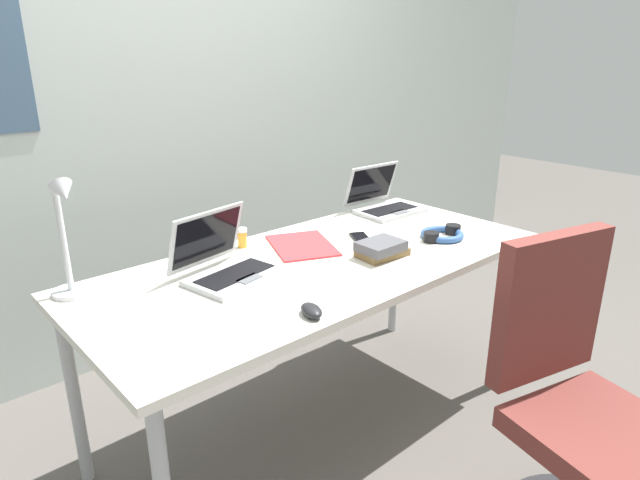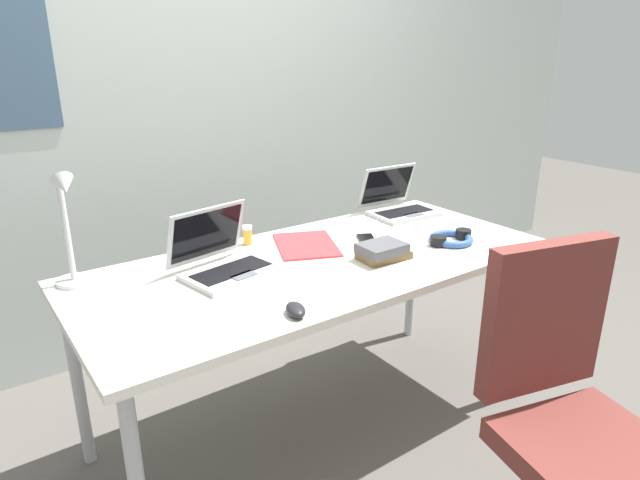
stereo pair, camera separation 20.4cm
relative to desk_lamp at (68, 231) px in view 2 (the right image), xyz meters
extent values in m
plane|color=#56514C|center=(0.80, -0.28, -0.94)|extent=(12.00, 12.00, 0.00)
cube|color=#B2BCB7|center=(0.80, 0.82, 0.36)|extent=(6.00, 0.12, 2.60)
cube|color=silver|center=(0.80, -0.28, -0.21)|extent=(1.80, 0.80, 0.03)
cylinder|color=#B2B5BA|center=(1.64, -0.62, -0.58)|extent=(0.04, 0.04, 0.71)
cylinder|color=#B2B5BA|center=(-0.04, 0.06, -0.58)|extent=(0.04, 0.04, 0.71)
cylinder|color=#B2B5BA|center=(1.64, 0.06, -0.58)|extent=(0.04, 0.04, 0.71)
cylinder|color=silver|center=(0.00, 0.03, -0.19)|extent=(0.12, 0.12, 0.02)
cylinder|color=silver|center=(0.00, 0.03, -0.01)|extent=(0.02, 0.02, 0.34)
cylinder|color=silver|center=(0.00, -0.01, 0.16)|extent=(0.01, 0.08, 0.01)
cone|color=silver|center=(0.00, -0.05, 0.16)|extent=(0.07, 0.09, 0.09)
cube|color=#B7BABC|center=(0.46, -0.22, -0.19)|extent=(0.35, 0.27, 0.02)
cube|color=black|center=(0.46, -0.22, -0.18)|extent=(0.29, 0.17, 0.00)
cube|color=#595B60|center=(0.47, -0.29, -0.18)|extent=(0.09, 0.06, 0.00)
cube|color=#B7BABC|center=(0.44, -0.08, -0.07)|extent=(0.32, 0.12, 0.21)
cube|color=black|center=(0.44, -0.09, -0.07)|extent=(0.29, 0.10, 0.17)
cube|color=#B7BABC|center=(1.46, -0.04, -0.19)|extent=(0.31, 0.22, 0.02)
cube|color=black|center=(1.46, -0.04, -0.18)|extent=(0.27, 0.13, 0.00)
cube|color=#595B60|center=(1.45, -0.11, -0.18)|extent=(0.09, 0.05, 0.00)
cube|color=#B7BABC|center=(1.46, 0.09, -0.08)|extent=(0.31, 0.09, 0.20)
cube|color=black|center=(1.46, 0.09, -0.08)|extent=(0.28, 0.07, 0.17)
ellipsoid|color=black|center=(0.48, -0.60, -0.18)|extent=(0.08, 0.11, 0.03)
cube|color=black|center=(1.08, -0.21, -0.19)|extent=(0.12, 0.15, 0.01)
torus|color=#335999|center=(1.35, -0.43, -0.18)|extent=(0.18, 0.18, 0.03)
cylinder|color=black|center=(1.28, -0.43, -0.18)|extent=(0.06, 0.06, 0.04)
cylinder|color=black|center=(1.43, -0.43, -0.18)|extent=(0.06, 0.06, 0.04)
cylinder|color=gold|center=(0.66, 0.04, -0.16)|extent=(0.04, 0.04, 0.06)
cylinder|color=white|center=(0.66, 0.04, -0.13)|extent=(0.04, 0.04, 0.01)
cube|color=brown|center=(1.00, -0.40, -0.18)|extent=(0.20, 0.14, 0.03)
cube|color=#4C4C51|center=(0.99, -0.41, -0.15)|extent=(0.17, 0.13, 0.04)
cube|color=red|center=(0.85, -0.12, -0.19)|extent=(0.33, 0.38, 0.01)
cube|color=brown|center=(1.03, -1.27, -0.52)|extent=(0.54, 0.54, 0.07)
cube|color=brown|center=(1.09, -1.03, -0.21)|extent=(0.42, 0.16, 0.48)
camera|label=1|loc=(-0.48, -1.71, 0.56)|focal=30.92mm
camera|label=2|loc=(-0.32, -1.84, 0.56)|focal=30.92mm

